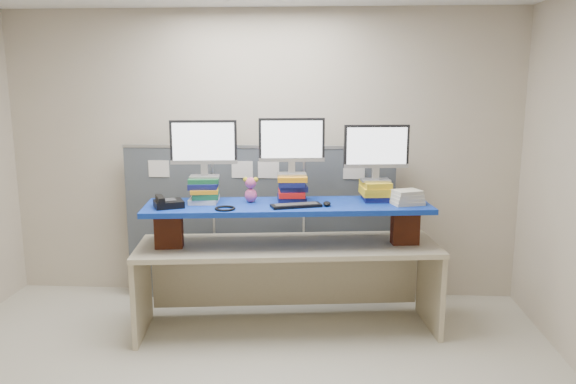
# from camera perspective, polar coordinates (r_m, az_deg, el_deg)

# --- Properties ---
(room) EXTENTS (5.00, 4.00, 2.80)m
(room) POSITION_cam_1_polar(r_m,az_deg,el_deg) (3.57, -6.34, -0.46)
(room) COLOR beige
(room) RESTS_ON ground
(cubicle_partition) EXTENTS (2.60, 0.06, 1.53)m
(cubicle_partition) POSITION_cam_1_polar(r_m,az_deg,el_deg) (5.43, -2.97, -3.21)
(cubicle_partition) COLOR #40454B
(cubicle_partition) RESTS_ON ground
(desk) EXTENTS (2.60, 1.03, 0.77)m
(desk) POSITION_cam_1_polar(r_m,az_deg,el_deg) (4.80, 0.00, -7.07)
(desk) COLOR #BFB292
(desk) RESTS_ON ground
(brick_pier_left) EXTENTS (0.24, 0.15, 0.30)m
(brick_pier_left) POSITION_cam_1_polar(r_m,az_deg,el_deg) (4.71, -12.02, -3.77)
(brick_pier_left) COLOR maroon
(brick_pier_left) RESTS_ON desk
(brick_pier_right) EXTENTS (0.24, 0.15, 0.30)m
(brick_pier_right) POSITION_cam_1_polar(r_m,az_deg,el_deg) (4.82, 11.81, -3.43)
(brick_pier_right) COLOR maroon
(brick_pier_right) RESTS_ON desk
(blue_board) EXTENTS (2.41, 0.87, 0.04)m
(blue_board) POSITION_cam_1_polar(r_m,az_deg,el_deg) (4.67, 0.00, -1.46)
(blue_board) COLOR #0B158C
(blue_board) RESTS_ON brick_pier_left
(book_stack_left) EXTENTS (0.29, 0.33, 0.21)m
(book_stack_left) POSITION_cam_1_polar(r_m,az_deg,el_deg) (4.77, -8.48, 0.24)
(book_stack_left) COLOR silver
(book_stack_left) RESTS_ON blue_board
(book_stack_center) EXTENTS (0.28, 0.32, 0.22)m
(book_stack_center) POSITION_cam_1_polar(r_m,az_deg,el_deg) (4.76, 0.40, 0.42)
(book_stack_center) COLOR navy
(book_stack_center) RESTS_ON blue_board
(book_stack_right) EXTENTS (0.28, 0.32, 0.16)m
(book_stack_right) POSITION_cam_1_polar(r_m,az_deg,el_deg) (4.86, 8.88, 0.15)
(book_stack_right) COLOR navy
(book_stack_right) RESTS_ON blue_board
(monitor_left) EXTENTS (0.55, 0.18, 0.48)m
(monitor_left) POSITION_cam_1_polar(r_m,az_deg,el_deg) (4.72, -8.57, 4.73)
(monitor_left) COLOR #AEAEB3
(monitor_left) RESTS_ON book_stack_left
(monitor_center) EXTENTS (0.55, 0.18, 0.48)m
(monitor_center) POSITION_cam_1_polar(r_m,az_deg,el_deg) (4.71, 0.37, 5.01)
(monitor_center) COLOR #AEAEB3
(monitor_center) RESTS_ON book_stack_center
(monitor_right) EXTENTS (0.55, 0.18, 0.48)m
(monitor_right) POSITION_cam_1_polar(r_m,az_deg,el_deg) (4.81, 8.96, 4.30)
(monitor_right) COLOR #AEAEB3
(monitor_right) RESTS_ON book_stack_right
(keyboard) EXTENTS (0.43, 0.26, 0.03)m
(keyboard) POSITION_cam_1_polar(r_m,az_deg,el_deg) (4.55, 0.83, -1.37)
(keyboard) COLOR black
(keyboard) RESTS_ON blue_board
(mouse) EXTENTS (0.08, 0.12, 0.04)m
(mouse) POSITION_cam_1_polar(r_m,az_deg,el_deg) (4.60, 3.97, -1.19)
(mouse) COLOR black
(mouse) RESTS_ON blue_board
(desk_phone) EXTENTS (0.29, 0.28, 0.09)m
(desk_phone) POSITION_cam_1_polar(r_m,az_deg,el_deg) (4.64, -12.13, -1.10)
(desk_phone) COLOR black
(desk_phone) RESTS_ON blue_board
(headset) EXTENTS (0.21, 0.21, 0.02)m
(headset) POSITION_cam_1_polar(r_m,az_deg,el_deg) (4.48, -6.41, -1.67)
(headset) COLOR black
(headset) RESTS_ON blue_board
(plush_toy) EXTENTS (0.13, 0.09, 0.21)m
(plush_toy) POSITION_cam_1_polar(r_m,az_deg,el_deg) (4.71, -3.80, 0.26)
(plush_toy) COLOR #D45089
(plush_toy) RESTS_ON blue_board
(binder_stack) EXTENTS (0.30, 0.27, 0.12)m
(binder_stack) POSITION_cam_1_polar(r_m,az_deg,el_deg) (4.74, 11.98, -0.56)
(binder_stack) COLOR beige
(binder_stack) RESTS_ON blue_board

